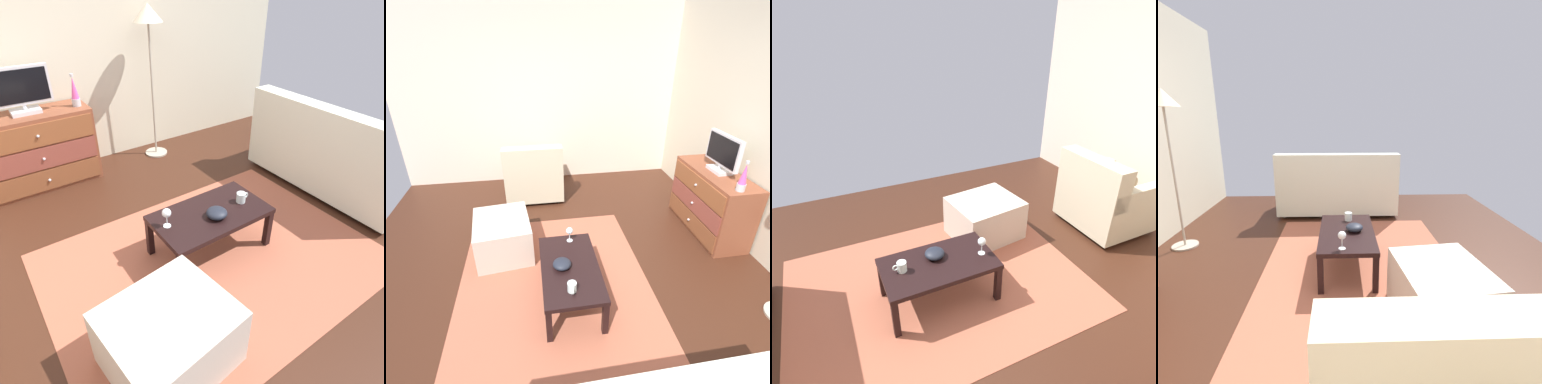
{
  "view_description": "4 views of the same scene",
  "coord_description": "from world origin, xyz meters",
  "views": [
    {
      "loc": [
        -1.09,
        -1.75,
        1.98
      ],
      "look_at": [
        -0.02,
        -0.2,
        0.75
      ],
      "focal_mm": 31.44,
      "sensor_mm": 36.0,
      "label": 1
    },
    {
      "loc": [
        2.29,
        -0.32,
        2.22
      ],
      "look_at": [
        -0.1,
        0.07,
        0.95
      ],
      "focal_mm": 27.52,
      "sensor_mm": 36.0,
      "label": 2
    },
    {
      "loc": [
        0.96,
        1.92,
        2.13
      ],
      "look_at": [
        -0.01,
        -0.13,
        0.94
      ],
      "focal_mm": 30.48,
      "sensor_mm": 36.0,
      "label": 3
    },
    {
      "loc": [
        -2.37,
        -0.0,
        1.49
      ],
      "look_at": [
        0.35,
        -0.1,
        0.75
      ],
      "focal_mm": 27.39,
      "sensor_mm": 36.0,
      "label": 4
    }
  ],
  "objects": [
    {
      "name": "coffee_table",
      "position": [
        0.25,
        -0.06,
        0.33
      ],
      "size": [
        0.93,
        0.52,
        0.38
      ],
      "color": "black",
      "rests_on": "ground_plane"
    },
    {
      "name": "armchair",
      "position": [
        -1.86,
        -0.33,
        0.36
      ],
      "size": [
        0.8,
        0.84,
        0.88
      ],
      "color": "#332319",
      "rests_on": "ground_plane"
    },
    {
      "name": "bowl_decorative",
      "position": [
        0.26,
        -0.13,
        0.42
      ],
      "size": [
        0.17,
        0.17,
        0.07
      ],
      "primitive_type": "ellipsoid",
      "color": "black",
      "rests_on": "coffee_table"
    },
    {
      "name": "tv",
      "position": [
        -0.61,
        1.86,
        1.04
      ],
      "size": [
        0.58,
        0.18,
        0.45
      ],
      "color": "silver",
      "rests_on": "dresser"
    },
    {
      "name": "area_rug",
      "position": [
        0.2,
        -0.2,
        0.0
      ],
      "size": [
        2.6,
        1.9,
        0.01
      ],
      "primitive_type": "cube",
      "color": "#9B533C",
      "rests_on": "ground_plane"
    },
    {
      "name": "ground_plane",
      "position": [
        0.0,
        0.0,
        -0.03
      ],
      "size": [
        5.72,
        4.77,
        0.05
      ],
      "primitive_type": "cube",
      "color": "#3A1E12"
    },
    {
      "name": "wine_glass",
      "position": [
        -0.12,
        -0.01,
        0.5
      ],
      "size": [
        0.07,
        0.07,
        0.16
      ],
      "color": "silver",
      "rests_on": "coffee_table"
    },
    {
      "name": "wall_plain_left",
      "position": [
        -2.62,
        0.0,
        1.37
      ],
      "size": [
        0.12,
        4.77,
        2.74
      ],
      "primitive_type": "cube",
      "color": "beige",
      "rests_on": "ground_plane"
    },
    {
      "name": "ottoman",
      "position": [
        -0.54,
        -0.72,
        0.22
      ],
      "size": [
        0.76,
        0.68,
        0.44
      ],
      "primitive_type": "cube",
      "rotation": [
        0.0,
        0.0,
        0.12
      ],
      "color": "#C1B4A3",
      "rests_on": "ground_plane"
    },
    {
      "name": "mug",
      "position": [
        0.55,
        -0.09,
        0.42
      ],
      "size": [
        0.11,
        0.08,
        0.08
      ],
      "color": "silver",
      "rests_on": "coffee_table"
    },
    {
      "name": "dresser",
      "position": [
        -0.6,
        1.83,
        0.4
      ],
      "size": [
        1.16,
        0.49,
        0.81
      ],
      "color": "brown",
      "rests_on": "ground_plane"
    },
    {
      "name": "lava_lamp",
      "position": [
        -0.12,
        1.79,
        0.95
      ],
      "size": [
        0.09,
        0.09,
        0.33
      ],
      "color": "#B7B7BC",
      "rests_on": "dresser"
    }
  ]
}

